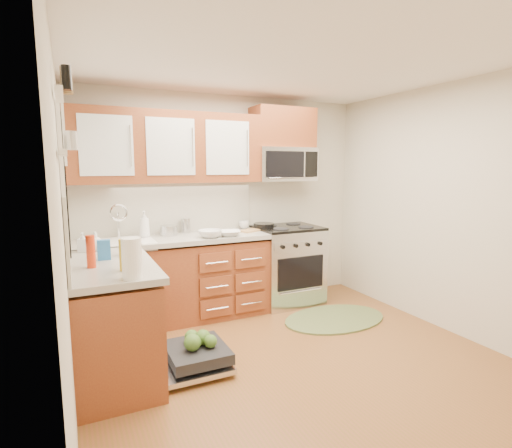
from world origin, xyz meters
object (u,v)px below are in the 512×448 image
skillet (264,225)px  cutting_board (250,231)px  cup (244,225)px  range (287,265)px  sink (122,253)px  paper_towel_roll (132,258)px  dishwasher (192,358)px  rug (335,319)px  bowl_a (229,233)px  bowl_b (210,234)px  stock_pot (169,231)px  upper_cabinets (167,147)px  microwave (283,164)px

skillet → cutting_board: size_ratio=1.00×
cup → range: bearing=-24.6°
range → skillet: skillet is taller
sink → paper_towel_roll: size_ratio=2.21×
dishwasher → skillet: 1.96m
rug → skillet: skillet is taller
rug → bowl_a: 1.50m
sink → cup: 1.48m
paper_towel_roll → bowl_b: (0.98, 1.27, -0.10)m
sink → dishwasher: 1.38m
range → stock_pot: 1.51m
rug → cutting_board: (-0.69, 0.75, 0.92)m
stock_pot → paper_towel_roll: size_ratio=0.67×
stock_pot → bowl_b: 0.48m
upper_cabinets → sink: size_ratio=3.31×
skillet → dishwasher: bearing=-136.1°
stock_pot → cup: (0.94, 0.10, -0.01)m
range → stock_pot: size_ratio=5.10×
rug → stock_pot: bearing=151.8°
range → stock_pot: bearing=175.0°
bowl_a → microwave: bearing=19.9°
cup → sink: bearing=-171.0°
sink → bowl_b: (0.88, -0.17, 0.16)m
skillet → stock_pot: size_ratio=1.34×
range → bowl_a: bearing=-167.8°
cutting_board → bowl_a: size_ratio=1.04×
stock_pot → cutting_board: size_ratio=0.74×
paper_towel_roll → bowl_a: 1.75m
cutting_board → cup: 0.22m
stock_pot → bowl_b: stock_pot is taller
bowl_a → bowl_b: (-0.22, 0.00, 0.01)m
microwave → stock_pot: microwave is taller
sink → upper_cabinets: bearing=16.4°
skillet → bowl_a: 0.61m
bowl_b → upper_cabinets: bearing=137.7°
upper_cabinets → skillet: upper_cabinets is taller
paper_towel_roll → range: bearing=35.5°
range → paper_towel_roll: paper_towel_roll is taller
stock_pot → cutting_board: (0.92, -0.12, -0.05)m
upper_cabinets → cup: upper_cabinets is taller
dishwasher → paper_towel_roll: (-0.49, -0.32, 0.96)m
range → cutting_board: (-0.50, 0.01, 0.46)m
range → bowl_a: bowl_a is taller
dishwasher → cutting_board: 1.75m
range → rug: bearing=-75.7°
bowl_a → cup: bearing=48.9°
range → rug: range is taller
dishwasher → range: bearing=36.3°
rug → skillet: bearing=119.7°
range → dishwasher: (-1.54, -1.13, -0.38)m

